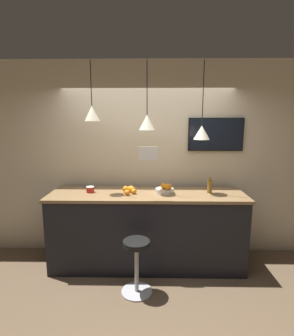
{
  "coord_description": "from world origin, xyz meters",
  "views": [
    {
      "loc": [
        0.06,
        -2.71,
        2.05
      ],
      "look_at": [
        0.0,
        0.75,
        1.41
      ],
      "focal_mm": 28.0,
      "sensor_mm": 36.0,
      "label": 1
    }
  ],
  "objects_px": {
    "bar_stool": "(137,259)",
    "juice_bottle": "(210,186)",
    "fruit_bowl": "(165,189)",
    "spread_jar": "(90,189)",
    "mounted_tv": "(216,134)"
  },
  "relations": [
    {
      "from": "spread_jar",
      "to": "juice_bottle",
      "type": "bearing_deg",
      "value": 0.0
    },
    {
      "from": "bar_stool",
      "to": "fruit_bowl",
      "type": "distance_m",
      "value": 1.0
    },
    {
      "from": "bar_stool",
      "to": "juice_bottle",
      "type": "xyz_separation_m",
      "value": [
        0.97,
        0.65,
        0.73
      ]
    },
    {
      "from": "fruit_bowl",
      "to": "spread_jar",
      "type": "relative_size",
      "value": 2.32
    },
    {
      "from": "bar_stool",
      "to": "mounted_tv",
      "type": "distance_m",
      "value": 2.08
    },
    {
      "from": "spread_jar",
      "to": "mounted_tv",
      "type": "relative_size",
      "value": 0.14
    },
    {
      "from": "spread_jar",
      "to": "fruit_bowl",
      "type": "bearing_deg",
      "value": -0.8
    },
    {
      "from": "bar_stool",
      "to": "juice_bottle",
      "type": "relative_size",
      "value": 2.94
    },
    {
      "from": "bar_stool",
      "to": "spread_jar",
      "type": "relative_size",
      "value": 6.1
    },
    {
      "from": "fruit_bowl",
      "to": "juice_bottle",
      "type": "relative_size",
      "value": 1.12
    },
    {
      "from": "fruit_bowl",
      "to": "juice_bottle",
      "type": "distance_m",
      "value": 0.61
    },
    {
      "from": "bar_stool",
      "to": "juice_bottle",
      "type": "bearing_deg",
      "value": 33.98
    },
    {
      "from": "mounted_tv",
      "to": "bar_stool",
      "type": "bearing_deg",
      "value": -136.85
    },
    {
      "from": "bar_stool",
      "to": "fruit_bowl",
      "type": "bearing_deg",
      "value": 60.4
    },
    {
      "from": "juice_bottle",
      "to": "mounted_tv",
      "type": "xyz_separation_m",
      "value": [
        0.14,
        0.39,
        0.68
      ]
    }
  ]
}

